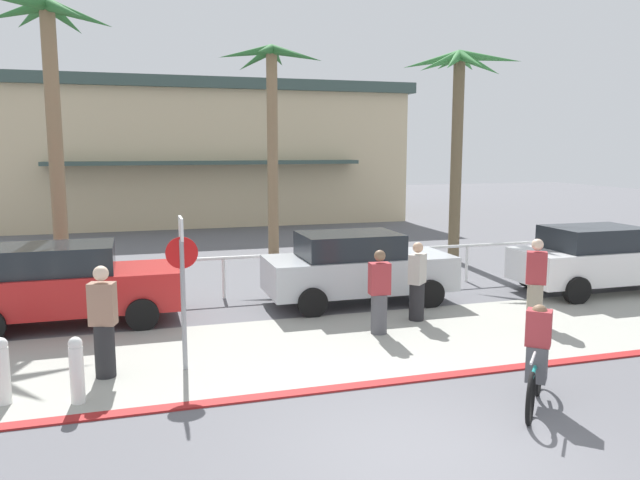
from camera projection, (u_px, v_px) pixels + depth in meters
ground_plane at (257, 283)px, 16.96m from camera, size 80.00×80.00×0.00m
sidewalk_strip at (317, 347)px, 11.46m from camera, size 44.00×4.00×0.02m
curb_paint at (354, 386)px, 9.57m from camera, size 44.00×0.24×0.03m
building_backdrop at (195, 152)px, 33.29m from camera, size 20.19×12.92×6.77m
rail_fence at (268, 262)px, 15.41m from camera, size 20.11×0.08×1.04m
stop_sign_bike_lane at (182, 271)px, 10.05m from camera, size 0.52×0.56×2.56m
bollard_0 at (2, 371)px, 8.84m from camera, size 0.20×0.20×1.00m
bollard_1 at (77, 370)px, 8.87m from camera, size 0.20×0.20×1.00m
palm_tree_2 at (51, 80)px, 14.95m from camera, size 2.91×3.37×7.19m
palm_tree_3 at (272, 103)px, 20.32m from camera, size 3.50×3.03×6.97m
palm_tree_4 at (459, 101)px, 19.45m from camera, size 2.94×2.93×6.66m
car_red_1 at (67, 284)px, 12.85m from camera, size 4.40×2.02×1.69m
car_silver_2 at (357, 267)px, 14.62m from camera, size 4.40×2.02×1.69m
car_white_3 at (599, 258)px, 15.77m from camera, size 4.40×2.02×1.69m
cyclist_teal_0 at (537, 358)px, 8.81m from camera, size 1.25×1.40×1.50m
pedestrian_0 at (379, 296)px, 12.18m from camera, size 0.42×0.35×1.69m
pedestrian_1 at (417, 285)px, 13.12m from camera, size 0.47×0.46×1.70m
pedestrian_2 at (104, 326)px, 9.84m from camera, size 0.46×0.40×1.83m
pedestrian_3 at (536, 285)px, 12.84m from camera, size 0.48×0.44×1.81m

